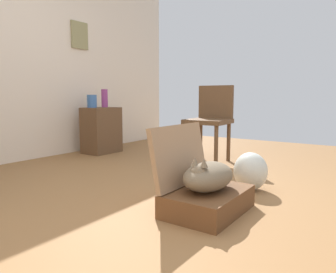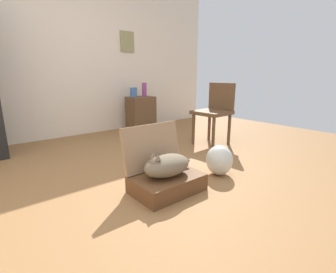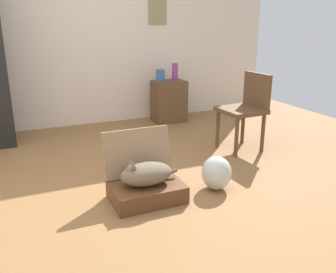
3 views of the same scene
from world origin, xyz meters
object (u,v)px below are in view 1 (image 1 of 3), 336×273
Objects in this scene: vase_tall at (92,101)px; chair at (211,119)px; suitcase_base at (208,201)px; cat at (208,176)px; side_table at (101,130)px; plastic_bag_white at (250,171)px; vase_short at (105,98)px.

chair is (0.43, -1.51, -0.19)m from vase_tall.
suitcase_base is at bearing -115.37° from vase_tall.
cat is (-0.01, 0.00, 0.17)m from suitcase_base.
plastic_bag_white is at bearing -103.48° from side_table.
vase_tall is (0.43, 2.32, 0.54)m from plastic_bag_white.
side_table is 3.65× the size of vase_tall.
vase_short reaches higher than plastic_bag_white.
plastic_bag_white is at bearing -4.02° from cat.
vase_short is at bearing -175.80° from chair.
vase_short is (1.32, 2.28, 0.49)m from cat.
cat is at bearing -120.06° from vase_short.
vase_tall is at bearing -167.30° from chair.
suitcase_base is at bearing 175.97° from plastic_bag_white.
suitcase_base is 0.17m from cat.
cat is 1.72m from chair.
side_table reaches higher than cat.
cat is 0.66m from plastic_bag_white.
suitcase_base is 0.68× the size of chair.
suitcase_base is 2.45× the size of vase_short.
chair reaches higher than vase_short.
vase_tall is 1.58m from chair.
plastic_bag_white is at bearing -100.49° from vase_tall.
vase_short is (1.31, 2.28, 0.66)m from suitcase_base.
plastic_bag_white is 2.35m from side_table.
vase_short is at bearing 21.43° from side_table.
side_table reaches higher than suitcase_base.
plastic_bag_white is 2.42m from vase_tall.
side_table is (1.19, 2.23, 0.23)m from suitcase_base.
plastic_bag_white is 1.23m from chair.
side_table is (1.20, 2.23, 0.06)m from cat.
cat reaches higher than suitcase_base.
cat is 2.56m from vase_tall.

